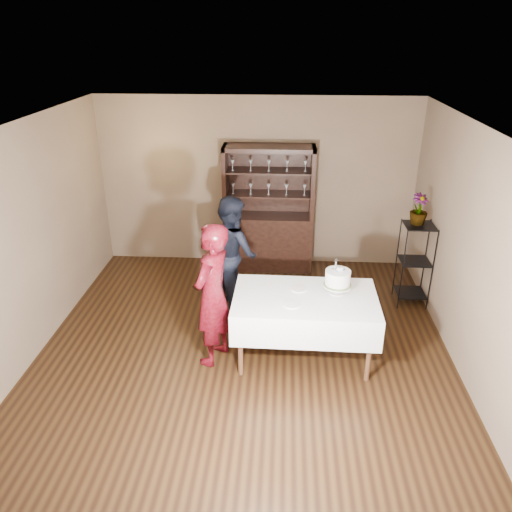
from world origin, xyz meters
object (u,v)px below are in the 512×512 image
(cake_table, at_px, (305,311))
(cake, at_px, (338,279))
(man, at_px, (232,253))
(china_hutch, at_px, (268,229))
(plant_etagere, at_px, (414,261))
(woman, at_px, (212,295))
(potted_plant, at_px, (419,209))

(cake_table, xyz_separation_m, cake, (0.36, 0.11, 0.37))
(man, xyz_separation_m, cake, (1.33, -1.07, 0.19))
(china_hutch, height_order, cake, china_hutch)
(cake_table, height_order, cake, cake)
(plant_etagere, distance_m, woman, 3.03)
(cake_table, relative_size, cake, 3.71)
(man, height_order, potted_plant, man)
(plant_etagere, relative_size, potted_plant, 2.84)
(cake_table, relative_size, potted_plant, 3.92)
(woman, bearing_deg, cake, 119.37)
(man, bearing_deg, cake, -165.68)
(cake_table, bearing_deg, potted_plant, 43.15)
(cake, bearing_deg, potted_plant, 48.57)
(man, bearing_deg, plant_etagere, -121.79)
(china_hutch, xyz_separation_m, cake, (0.88, -2.34, 0.34))
(plant_etagere, relative_size, man, 0.74)
(plant_etagere, xyz_separation_m, woman, (-2.62, -1.50, 0.21))
(man, distance_m, cake, 1.72)
(china_hutch, xyz_separation_m, woman, (-0.54, -2.55, 0.20))
(china_hutch, height_order, potted_plant, china_hutch)
(cake, bearing_deg, man, 141.16)
(woman, xyz_separation_m, man, (0.09, 1.28, -0.05))
(cake_table, bearing_deg, cake, 17.00)
(plant_etagere, bearing_deg, man, -174.95)
(plant_etagere, distance_m, cake_table, 2.10)
(plant_etagere, distance_m, man, 2.55)
(plant_etagere, distance_m, cake, 1.80)
(man, relative_size, cake, 3.62)
(cake_table, height_order, potted_plant, potted_plant)
(china_hutch, distance_m, man, 1.36)
(cake, xyz_separation_m, potted_plant, (1.17, 1.33, 0.40))
(china_hutch, height_order, cake_table, china_hutch)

